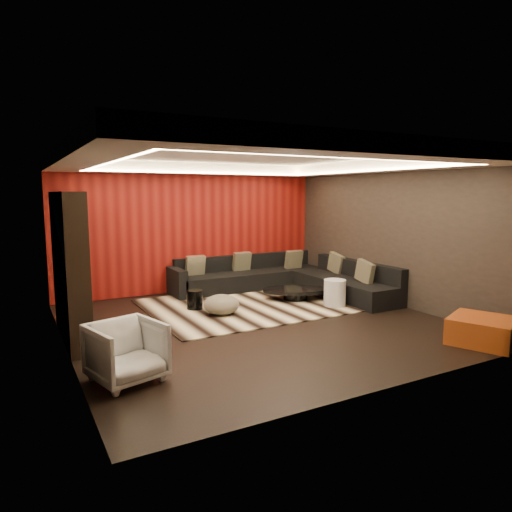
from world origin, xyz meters
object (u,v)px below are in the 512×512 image
white_side_table (335,293)px  armchair (127,352)px  coffee_table (295,294)px  sectional_sofa (285,280)px  orange_ottoman (482,330)px  drum_stool (195,300)px

white_side_table → armchair: armchair is taller
coffee_table → sectional_sofa: 0.84m
coffee_table → armchair: 4.68m
orange_ottoman → sectional_sofa: sectional_sofa is taller
coffee_table → sectional_sofa: sectional_sofa is taller
white_side_table → orange_ottoman: (0.53, -2.76, -0.07)m
white_side_table → sectional_sofa: (-0.11, 1.60, -0.00)m
coffee_table → white_side_table: size_ratio=2.53×
drum_stool → armchair: armchair is taller
coffee_table → white_side_table: (0.37, -0.81, 0.13)m
drum_stool → white_side_table: bearing=-23.3°
drum_stool → sectional_sofa: sectional_sofa is taller
sectional_sofa → coffee_table: bearing=-107.9°
coffee_table → orange_ottoman: orange_ottoman is taller
white_side_table → armchair: size_ratio=0.68×
drum_stool → white_side_table: 2.69m
white_side_table → orange_ottoman: bearing=-79.1°
armchair → white_side_table: bearing=5.4°
white_side_table → sectional_sofa: size_ratio=0.14×
white_side_table → orange_ottoman: white_side_table is taller
coffee_table → orange_ottoman: (0.90, -3.57, 0.06)m
drum_stool → armchair: size_ratio=0.46×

